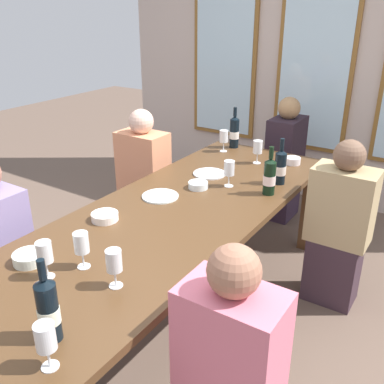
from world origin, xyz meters
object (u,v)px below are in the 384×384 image
at_px(dining_table, 173,222).
at_px(wine_bottle_2, 280,167).
at_px(wine_bottle_3, 48,309).
at_px(white_plate_0, 209,174).
at_px(tasting_bowl_3, 29,258).
at_px(seated_person_1, 338,229).
at_px(wine_glass_3, 114,262).
at_px(wine_glass_5, 45,338).
at_px(wine_bottle_0, 234,132).
at_px(seated_person_3, 229,380).
at_px(tasting_bowl_1, 293,161).
at_px(wine_glass_1, 258,148).
at_px(wine_glass_4, 45,254).
at_px(white_plate_1, 160,196).
at_px(wine_glass_6, 229,169).
at_px(seated_person_4, 284,162).
at_px(wine_glass_2, 81,244).
at_px(seated_person_0, 144,182).
at_px(tasting_bowl_0, 105,217).
at_px(wine_bottle_1, 270,176).
at_px(tasting_bowl_2, 198,185).
at_px(wine_glass_0, 224,137).

xyz_separation_m(dining_table, wine_bottle_2, (0.34, 0.73, 0.18)).
bearing_deg(wine_bottle_3, white_plate_0, 102.20).
xyz_separation_m(tasting_bowl_3, seated_person_1, (1.01, 1.52, -0.24)).
relative_size(wine_glass_3, wine_glass_5, 1.00).
height_order(wine_bottle_0, seated_person_3, seated_person_3).
distance_m(wine_bottle_2, tasting_bowl_1, 0.42).
xyz_separation_m(wine_glass_1, wine_glass_5, (0.29, -2.18, 0.00)).
bearing_deg(wine_bottle_0, wine_glass_4, -84.53).
xyz_separation_m(white_plate_1, wine_glass_6, (0.27, 0.38, 0.12)).
xyz_separation_m(white_plate_0, seated_person_4, (0.13, 1.09, -0.22)).
relative_size(wine_glass_6, seated_person_1, 0.16).
height_order(tasting_bowl_1, wine_glass_2, wine_glass_2).
height_order(wine_glass_4, seated_person_0, seated_person_0).
distance_m(seated_person_0, seated_person_3, 2.06).
distance_m(wine_bottle_3, tasting_bowl_0, 0.93).
height_order(white_plate_0, wine_glass_4, wine_glass_4).
xyz_separation_m(wine_bottle_1, wine_glass_2, (-0.36, -1.22, 0.00)).
relative_size(tasting_bowl_0, seated_person_4, 0.13).
relative_size(wine_bottle_3, tasting_bowl_1, 2.87).
bearing_deg(wine_glass_6, white_plate_0, 152.11).
xyz_separation_m(dining_table, wine_glass_2, (-0.01, -0.68, 0.18)).
relative_size(white_plate_0, seated_person_4, 0.20).
xyz_separation_m(tasting_bowl_2, wine_glass_3, (0.28, -1.08, 0.10)).
xyz_separation_m(white_plate_0, white_plate_1, (-0.06, -0.49, 0.00)).
relative_size(white_plate_0, wine_bottle_2, 0.74).
relative_size(dining_table, wine_glass_3, 15.63).
xyz_separation_m(seated_person_1, seated_person_3, (0.00, -1.43, 0.00)).
bearing_deg(wine_glass_1, tasting_bowl_1, 29.56).
relative_size(wine_glass_1, wine_glass_6, 1.00).
height_order(dining_table, wine_glass_0, wine_glass_0).
bearing_deg(tasting_bowl_1, seated_person_4, 115.91).
relative_size(wine_bottle_2, tasting_bowl_1, 2.69).
bearing_deg(wine_bottle_3, wine_glass_6, 95.46).
bearing_deg(wine_glass_6, wine_bottle_1, 5.86).
bearing_deg(wine_bottle_3, tasting_bowl_1, 88.96).
bearing_deg(seated_person_4, white_plate_1, -96.68).
distance_m(tasting_bowl_3, wine_glass_5, 0.70).
bearing_deg(tasting_bowl_2, wine_bottle_2, 41.84).
xyz_separation_m(tasting_bowl_0, wine_glass_5, (0.59, -0.88, 0.10)).
bearing_deg(white_plate_1, wine_glass_5, -68.05).
bearing_deg(white_plate_1, wine_glass_4, -83.75).
relative_size(white_plate_0, wine_glass_0, 1.30).
xyz_separation_m(white_plate_1, wine_bottle_1, (0.54, 0.41, 0.11)).
distance_m(tasting_bowl_0, tasting_bowl_3, 0.50).
height_order(wine_bottle_1, tasting_bowl_2, wine_bottle_1).
xyz_separation_m(wine_glass_6, seated_person_4, (-0.08, 1.20, -0.34)).
height_order(tasting_bowl_3, wine_glass_2, wine_glass_2).
distance_m(white_plate_0, seated_person_1, 0.93).
relative_size(wine_bottle_3, seated_person_4, 0.29).
height_order(white_plate_0, wine_bottle_1, wine_bottle_1).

